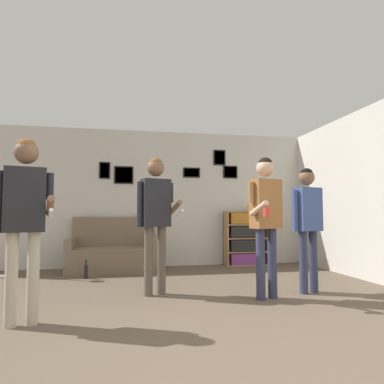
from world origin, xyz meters
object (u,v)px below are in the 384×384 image
Objects in this scene: bottle_on_floor at (86,271)px; drinking_cup at (249,208)px; person_player_foreground_center at (155,209)px; person_spectator_near_bookshelf at (307,216)px; person_player_foreground_left at (25,208)px; person_watcher_holding_cup at (266,211)px; floor_lamp at (9,213)px; couch at (114,253)px; bookshelf at (246,238)px.

drinking_cup is at bearing 16.31° from bottle_on_floor.
person_player_foreground_center reaches higher than person_spectator_near_bookshelf.
bottle_on_floor is at bearing 127.22° from person_player_foreground_center.
person_player_foreground_center is 1.07× the size of person_spectator_near_bookshelf.
person_player_foreground_left is 4.66m from drinking_cup.
drinking_cup is at bearing 74.05° from person_watcher_holding_cup.
person_watcher_holding_cup reaches higher than floor_lamp.
couch is 2.82m from drinking_cup.
floor_lamp is at bearing -173.39° from drinking_cup.
person_player_foreground_center is 14.91× the size of drinking_cup.
person_spectator_near_bookshelf is (4.28, -1.97, -0.04)m from floor_lamp.
person_watcher_holding_cup reaches higher than person_spectator_near_bookshelf.
person_player_foreground_left is 1.06× the size of person_spectator_near_bookshelf.
person_player_foreground_left is 5.82× the size of bottle_on_floor.
person_player_foreground_center is 3.05m from drinking_cup.
couch is at bearing -175.96° from drinking_cup.
bottle_on_floor is 3.38m from drinking_cup.
person_player_foreground_center reaches higher than person_player_foreground_left.
drinking_cup is (4.38, 0.51, 0.10)m from floor_lamp.
floor_lamp reaches higher than bottle_on_floor.
person_player_foreground_left reaches higher than person_spectator_near_bookshelf.
person_player_foreground_center is at bearing -36.78° from floor_lamp.
person_spectator_near_bookshelf reaches higher than bookshelf.
bookshelf reaches higher than bottle_on_floor.
bottle_on_floor is at bearing -119.49° from couch.
floor_lamp reaches higher than bookshelf.
floor_lamp is at bearing 162.97° from bottle_on_floor.
bottle_on_floor is (-3.01, -0.90, -0.42)m from bookshelf.
person_spectator_near_bookshelf reaches higher than drinking_cup.
couch is at bearing 106.38° from person_player_foreground_center.
bookshelf is at bearing 44.03° from person_player_foreground_left.
floor_lamp is 14.35× the size of drinking_cup.
bookshelf is (2.61, 0.19, 0.23)m from couch.
bottle_on_floor is at bearing 152.30° from person_spectator_near_bookshelf.
person_player_foreground_left is 1.63m from person_player_foreground_center.
person_spectator_near_bookshelf is at bearing -24.66° from floor_lamp.
person_player_foreground_center is at bearing -132.11° from bookshelf.
person_watcher_holding_cup is 3.08m from bottle_on_floor.
person_spectator_near_bookshelf is (1.99, -0.25, -0.09)m from person_player_foreground_center.
drinking_cup reaches higher than couch.
couch reaches higher than bottle_on_floor.
bookshelf is at bearing 6.73° from floor_lamp.
person_spectator_near_bookshelf reaches higher than bottle_on_floor.
couch is 3.19m from person_player_foreground_left.
person_player_foreground_center reaches higher than bottle_on_floor.
person_spectator_near_bookshelf is at bearing -90.44° from bookshelf.
drinking_cup is (2.09, 2.22, 0.05)m from person_player_foreground_center.
person_player_foreground_left reaches higher than drinking_cup.
person_watcher_holding_cup is 5.77× the size of bottle_on_floor.
bookshelf is at bearing 89.56° from person_spectator_near_bookshelf.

